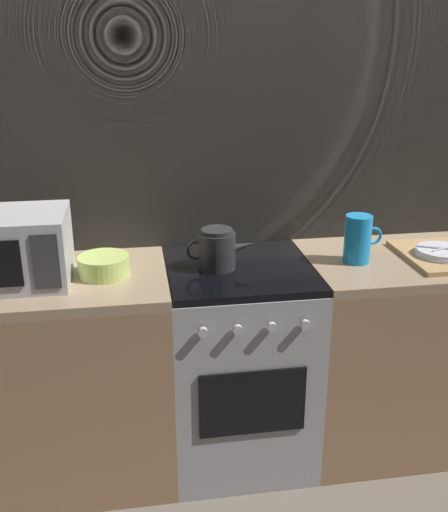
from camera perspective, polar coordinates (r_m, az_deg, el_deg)
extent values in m
plane|color=#6B6054|center=(2.88, 1.33, -17.93)|extent=(8.00, 8.00, 0.00)
cube|color=#A39989|center=(2.65, 0.27, 7.60)|extent=(3.60, 0.05, 2.40)
cube|color=beige|center=(2.62, 0.35, 7.49)|extent=(3.58, 0.01, 2.39)
cube|color=#997251|center=(2.65, -18.56, -11.62)|extent=(1.20, 0.60, 0.86)
cube|color=#9E8466|center=(2.45, -19.73, -2.61)|extent=(1.20, 0.60, 0.04)
cube|color=#9E9EA3|center=(2.63, 1.41, -10.48)|extent=(0.60, 0.60, 0.87)
cube|color=black|center=(2.43, 1.50, -1.35)|extent=(0.59, 0.59, 0.03)
cube|color=black|center=(2.37, 2.78, -13.90)|extent=(0.42, 0.01, 0.28)
cylinder|color=#B7B7BC|center=(2.16, -2.03, -7.32)|extent=(0.04, 0.02, 0.04)
cylinder|color=#B7B7BC|center=(2.18, 1.33, -7.08)|extent=(0.04, 0.02, 0.04)
cylinder|color=#B7B7BC|center=(2.21, 4.62, -6.82)|extent=(0.04, 0.02, 0.04)
cylinder|color=#B7B7BC|center=(2.24, 7.83, -6.54)|extent=(0.04, 0.02, 0.04)
cube|color=#997251|center=(2.92, 19.28, -8.57)|extent=(1.20, 0.60, 0.86)
cube|color=#9E8466|center=(2.74, 20.36, -0.27)|extent=(1.20, 0.60, 0.04)
cube|color=#B2B2B7|center=(2.38, -20.16, 0.71)|extent=(0.46, 0.34, 0.27)
cube|color=#333338|center=(2.19, -16.70, -0.55)|extent=(0.09, 0.01, 0.21)
cylinder|color=#262628|center=(2.38, -0.67, 0.51)|extent=(0.15, 0.15, 0.15)
cylinder|color=#262628|center=(2.36, -0.68, 2.40)|extent=(0.13, 0.13, 0.02)
cone|color=#262628|center=(2.40, 1.93, 0.98)|extent=(0.10, 0.04, 0.05)
torus|color=#262628|center=(2.37, -2.70, 0.57)|extent=(0.08, 0.01, 0.08)
cylinder|color=#B7D166|center=(2.37, -11.46, -0.91)|extent=(0.20, 0.20, 0.08)
cylinder|color=#198CD8|center=(2.51, 12.69, 1.60)|extent=(0.11, 0.11, 0.20)
torus|color=#198CD8|center=(2.53, 14.12, 1.88)|extent=(0.08, 0.01, 0.08)
cube|color=tan|center=(2.68, 19.91, 0.03)|extent=(0.30, 0.40, 0.02)
cylinder|color=silver|center=(2.66, 20.15, 0.22)|extent=(0.22, 0.22, 0.01)
cylinder|color=silver|center=(2.65, 20.19, 0.51)|extent=(0.21, 0.21, 0.01)
cylinder|color=silver|center=(2.66, 20.59, 0.75)|extent=(0.16, 0.07, 0.01)
cube|color=silver|center=(2.65, 19.73, 0.78)|extent=(0.16, 0.09, 0.00)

